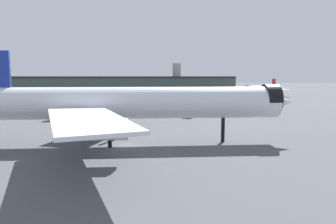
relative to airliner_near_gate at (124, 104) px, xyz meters
name	(u,v)px	position (x,y,z in m)	size (l,w,h in m)	color
ground	(127,145)	(0.49, -1.44, -7.07)	(900.00, 900.00, 0.00)	#4C4F54
airliner_near_gate	(124,104)	(0.00, 0.00, 0.00)	(60.44, 55.15, 16.04)	silver
airliner_far_taxiway	(262,88)	(66.41, 128.70, -2.68)	(30.77, 28.79, 9.95)	white
terminal_building	(111,83)	(-36.13, 205.42, -1.25)	(208.71, 24.48, 22.07)	#475651
service_truck_front	(59,114)	(-20.90, 28.83, -5.48)	(5.96, 4.07, 3.00)	black
baggage_cart_trailing	(188,115)	(13.99, 32.52, -6.09)	(2.87, 2.75, 1.82)	black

